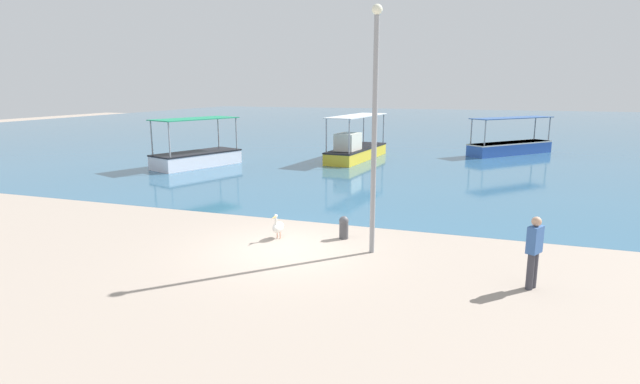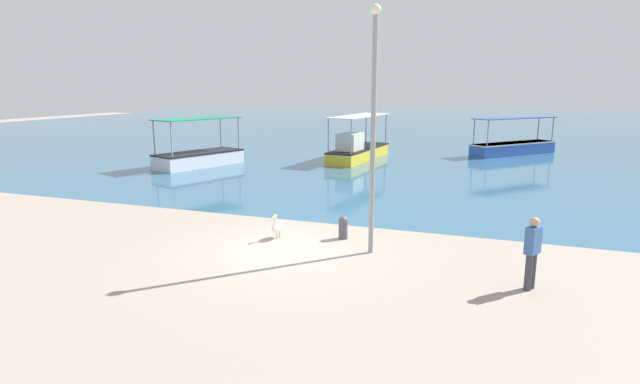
# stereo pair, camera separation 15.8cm
# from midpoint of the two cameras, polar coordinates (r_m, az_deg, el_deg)

# --- Properties ---
(ground) EXTENTS (120.00, 120.00, 0.00)m
(ground) POSITION_cam_midpoint_polar(r_m,az_deg,el_deg) (14.27, -3.80, -6.55)
(ground) COLOR #9F9082
(harbor_water) EXTENTS (110.00, 90.00, 0.00)m
(harbor_water) POSITION_cam_midpoint_polar(r_m,az_deg,el_deg) (60.82, 14.50, 7.31)
(harbor_water) COLOR #326080
(harbor_water) RESTS_ON ground
(fishing_boat_far_left) EXTENTS (2.46, 6.91, 2.76)m
(fishing_boat_far_left) POSITION_cam_midpoint_polar(r_m,az_deg,el_deg) (31.48, 4.46, 4.90)
(fishing_boat_far_left) COLOR gold
(fishing_boat_far_left) RESTS_ON harbor_water
(fishing_boat_near_right) EXTENTS (5.63, 6.04, 2.49)m
(fishing_boat_near_right) POSITION_cam_midpoint_polar(r_m,az_deg,el_deg) (36.46, 21.34, 4.89)
(fishing_boat_near_right) COLOR blue
(fishing_boat_near_right) RESTS_ON harbor_water
(fishing_boat_center) EXTENTS (3.63, 5.53, 2.76)m
(fishing_boat_center) POSITION_cam_midpoint_polar(r_m,az_deg,el_deg) (29.70, -13.51, 4.00)
(fishing_boat_center) COLOR white
(fishing_boat_center) RESTS_ON harbor_water
(pelican) EXTENTS (0.29, 0.80, 0.80)m
(pelican) POSITION_cam_midpoint_polar(r_m,az_deg,el_deg) (15.16, -4.59, -3.96)
(pelican) COLOR #E0997A
(pelican) RESTS_ON ground
(lamp_post) EXTENTS (0.28, 0.28, 6.56)m
(lamp_post) POSITION_cam_midpoint_polar(r_m,az_deg,el_deg) (13.35, 6.47, 8.13)
(lamp_post) COLOR gray
(lamp_post) RESTS_ON ground
(mooring_bollard) EXTENTS (0.29, 0.29, 0.70)m
(mooring_bollard) POSITION_cam_midpoint_polar(r_m,az_deg,el_deg) (15.13, 2.96, -3.98)
(mooring_bollard) COLOR #47474C
(mooring_bollard) RESTS_ON ground
(fisherman_standing) EXTENTS (0.39, 0.46, 1.69)m
(fisherman_standing) POSITION_cam_midpoint_polar(r_m,az_deg,el_deg) (12.26, 23.43, -6.21)
(fisherman_standing) COLOR #3A3A44
(fisherman_standing) RESTS_ON ground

